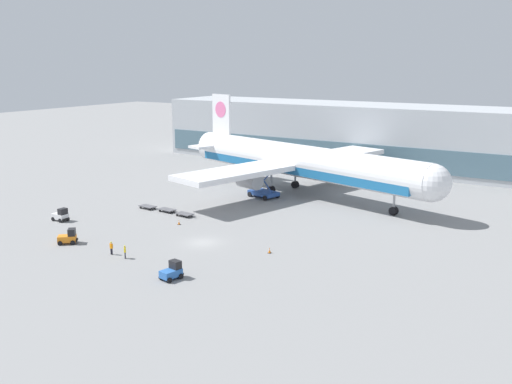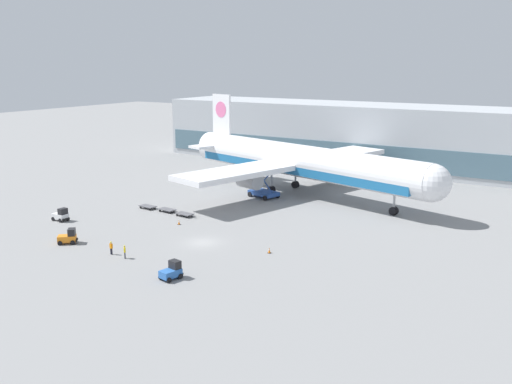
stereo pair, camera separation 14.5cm
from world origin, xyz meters
name	(u,v)px [view 1 (the left image)]	position (x,y,z in m)	size (l,w,h in m)	color
ground_plane	(203,242)	(0.00, 0.00, 0.00)	(400.00, 400.00, 0.00)	gray
terminal_building	(347,134)	(-7.77, 66.02, 6.99)	(90.00, 18.20, 14.00)	#B2B7BC
airplane_main	(297,162)	(-2.95, 32.19, 5.84)	(56.90, 48.45, 17.00)	white
scissor_lift_loader	(264,186)	(-6.52, 26.40, 2.11)	(5.79, 4.48, 5.55)	#284C99
baggage_tug_foreground	(172,271)	(4.94, -12.19, 0.88)	(2.03, 2.67, 2.00)	#2D66B7
baggage_tug_mid	(61,215)	(-24.55, -2.82, 0.88)	(2.49, 1.69, 2.00)	silver
baggage_tug_far	(68,237)	(-14.83, -9.69, 0.88)	(2.77, 2.69, 2.00)	orange
baggage_dolly_lead	(148,206)	(-18.44, 9.52, 0.39)	(3.76, 1.75, 0.48)	#56565B
baggage_dolly_second	(167,210)	(-14.38, 9.60, 0.39)	(3.76, 1.75, 0.48)	#56565B
baggage_dolly_third	(185,214)	(-10.35, 9.00, 0.39)	(3.76, 1.75, 0.48)	#56565B
ground_crew_near	(111,247)	(-6.74, -9.89, 0.99)	(0.57, 0.24, 1.69)	black
ground_crew_far	(125,251)	(-4.26, -10.06, 0.97)	(0.44, 0.42, 1.67)	black
traffic_cone_near	(179,222)	(-8.17, 4.98, 0.35)	(0.40, 0.40, 0.72)	black
traffic_cone_far	(270,250)	(9.68, 0.95, 0.36)	(0.40, 0.40, 0.74)	black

